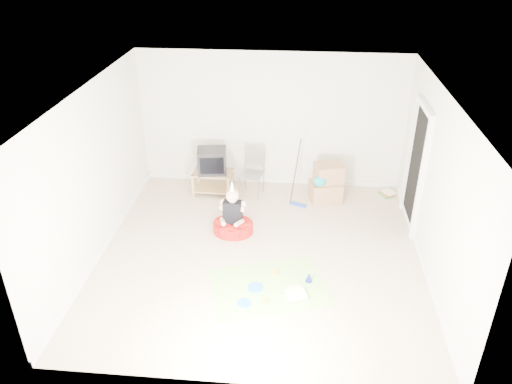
# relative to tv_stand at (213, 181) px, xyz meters

# --- Properties ---
(ground) EXTENTS (5.00, 5.00, 0.00)m
(ground) POSITION_rel_tv_stand_xyz_m (1.06, -1.92, -0.27)
(ground) COLOR #C3AA8C
(ground) RESTS_ON ground
(doorway_recess) EXTENTS (0.02, 0.90, 2.05)m
(doorway_recess) POSITION_rel_tv_stand_xyz_m (3.54, -0.72, 0.75)
(doorway_recess) COLOR black
(doorway_recess) RESTS_ON ground
(tv_stand) EXTENTS (0.76, 0.50, 0.46)m
(tv_stand) POSITION_rel_tv_stand_xyz_m (0.00, 0.00, 0.00)
(tv_stand) COLOR olive
(tv_stand) RESTS_ON ground
(crt_tv) EXTENTS (0.59, 0.51, 0.46)m
(crt_tv) POSITION_rel_tv_stand_xyz_m (0.00, -0.00, 0.41)
(crt_tv) COLOR black
(crt_tv) RESTS_ON tv_stand
(folding_chair) EXTENTS (0.48, 0.46, 0.90)m
(folding_chair) POSITION_rel_tv_stand_xyz_m (0.74, 0.00, 0.16)
(folding_chair) COLOR gray
(folding_chair) RESTS_ON ground
(cardboard_boxes) EXTENTS (0.66, 0.57, 0.72)m
(cardboard_boxes) POSITION_rel_tv_stand_xyz_m (2.14, -0.05, 0.07)
(cardboard_boxes) COLOR #9F714D
(cardboard_boxes) RESTS_ON ground
(floor_mop) EXTENTS (0.31, 0.37, 1.19)m
(floor_mop) POSITION_rel_tv_stand_xyz_m (1.63, -0.33, -0.01)
(floor_mop) COLOR #2347B3
(floor_mop) RESTS_ON ground
(book_pile) EXTENTS (0.28, 0.31, 0.08)m
(book_pile) POSITION_rel_tv_stand_xyz_m (3.32, 0.23, -0.23)
(book_pile) COLOR #297B36
(book_pile) RESTS_ON ground
(seated_woman) EXTENTS (0.72, 0.72, 0.97)m
(seated_woman) POSITION_rel_tv_stand_xyz_m (0.56, -1.32, -0.06)
(seated_woman) COLOR #A9140F
(seated_woman) RESTS_ON ground
(party_mat) EXTENTS (1.89, 1.60, 0.01)m
(party_mat) POSITION_rel_tv_stand_xyz_m (1.25, -2.69, -0.27)
(party_mat) COLOR #E63082
(party_mat) RESTS_ON ground
(birthday_cake) EXTENTS (0.32, 0.29, 0.14)m
(birthday_cake) POSITION_rel_tv_stand_xyz_m (1.65, -2.88, -0.23)
(birthday_cake) COLOR white
(birthday_cake) RESTS_ON party_mat
(blue_plate_near) EXTENTS (0.32, 0.32, 0.01)m
(blue_plate_near) POSITION_rel_tv_stand_xyz_m (1.06, -2.73, -0.26)
(blue_plate_near) COLOR blue
(blue_plate_near) RESTS_ON party_mat
(blue_plate_far) EXTENTS (0.20, 0.20, 0.01)m
(blue_plate_far) POSITION_rel_tv_stand_xyz_m (0.94, -3.08, -0.26)
(blue_plate_far) COLOR blue
(blue_plate_far) RESTS_ON party_mat
(orange_cup_near) EXTENTS (0.07, 0.07, 0.07)m
(orange_cup_near) POSITION_rel_tv_stand_xyz_m (1.35, -2.39, -0.23)
(orange_cup_near) COLOR orange
(orange_cup_near) RESTS_ON party_mat
(orange_cup_far) EXTENTS (0.09, 0.09, 0.07)m
(orange_cup_far) POSITION_rel_tv_stand_xyz_m (1.23, -3.05, -0.23)
(orange_cup_far) COLOR orange
(orange_cup_far) RESTS_ON party_mat
(blue_party_hat) EXTENTS (0.11, 0.11, 0.15)m
(blue_party_hat) POSITION_rel_tv_stand_xyz_m (1.82, -2.52, -0.19)
(blue_party_hat) COLOR #161E9E
(blue_party_hat) RESTS_ON party_mat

